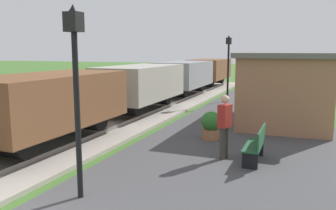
# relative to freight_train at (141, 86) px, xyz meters

# --- Properties ---
(freight_train) EXTENTS (2.50, 32.60, 2.12)m
(freight_train) POSITION_rel_freight_train_xyz_m (0.00, 0.00, 0.00)
(freight_train) COLOR gray
(freight_train) RESTS_ON rail_near
(station_hut) EXTENTS (3.50, 5.80, 2.78)m
(station_hut) POSITION_rel_freight_train_xyz_m (6.80, -0.53, 0.26)
(station_hut) COLOR #9E6B4C
(station_hut) RESTS_ON platform_slab
(bench_near_hut) EXTENTS (0.42, 1.50, 0.91)m
(bench_near_hut) POSITION_rel_freight_train_xyz_m (6.38, -6.39, -0.68)
(bench_near_hut) COLOR #1E4C2D
(bench_near_hut) RESTS_ON platform_slab
(person_waiting) EXTENTS (0.34, 0.43, 1.71)m
(person_waiting) POSITION_rel_freight_train_xyz_m (5.53, -6.39, -0.21)
(person_waiting) COLOR #38332D
(person_waiting) RESTS_ON platform_slab
(potted_planter) EXTENTS (0.64, 0.64, 0.92)m
(potted_planter) POSITION_rel_freight_train_xyz_m (4.69, -4.52, -0.67)
(potted_planter) COLOR #9E6642
(potted_planter) RESTS_ON platform_slab
(lamp_post_near) EXTENTS (0.28, 0.28, 3.70)m
(lamp_post_near) POSITION_rel_freight_train_xyz_m (3.44, -9.89, 1.41)
(lamp_post_near) COLOR black
(lamp_post_near) RESTS_ON platform_slab
(lamp_post_far) EXTENTS (0.28, 0.28, 3.70)m
(lamp_post_far) POSITION_rel_freight_train_xyz_m (3.44, 4.11, 1.41)
(lamp_post_far) COLOR black
(lamp_post_far) RESTS_ON platform_slab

